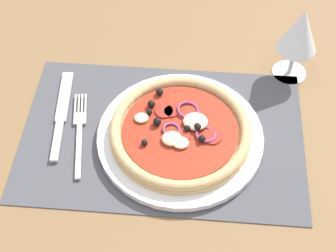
{
  "coord_description": "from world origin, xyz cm",
  "views": [
    {
      "loc": [
        5.15,
        -51.74,
        69.47
      ],
      "look_at": [
        0.91,
        0.0,
        2.62
      ],
      "focal_mm": 54.02,
      "sensor_mm": 36.0,
      "label": 1
    }
  ],
  "objects_px": {
    "pizza": "(180,130)",
    "wine_glass": "(300,33)",
    "knife": "(62,113)",
    "fork": "(80,129)",
    "plate": "(180,137)"
  },
  "relations": [
    {
      "from": "plate",
      "to": "knife",
      "type": "relative_size",
      "value": 1.4
    },
    {
      "from": "plate",
      "to": "pizza",
      "type": "bearing_deg",
      "value": 79.17
    },
    {
      "from": "plate",
      "to": "pizza",
      "type": "distance_m",
      "value": 0.02
    },
    {
      "from": "knife",
      "to": "wine_glass",
      "type": "distance_m",
      "value": 0.44
    },
    {
      "from": "plate",
      "to": "fork",
      "type": "relative_size",
      "value": 1.56
    },
    {
      "from": "plate",
      "to": "pizza",
      "type": "relative_size",
      "value": 1.18
    },
    {
      "from": "pizza",
      "to": "wine_glass",
      "type": "distance_m",
      "value": 0.27
    },
    {
      "from": "pizza",
      "to": "fork",
      "type": "bearing_deg",
      "value": 178.6
    },
    {
      "from": "plate",
      "to": "knife",
      "type": "height_order",
      "value": "plate"
    },
    {
      "from": "plate",
      "to": "pizza",
      "type": "height_order",
      "value": "pizza"
    },
    {
      "from": "pizza",
      "to": "knife",
      "type": "height_order",
      "value": "pizza"
    },
    {
      "from": "pizza",
      "to": "wine_glass",
      "type": "relative_size",
      "value": 1.59
    },
    {
      "from": "knife",
      "to": "wine_glass",
      "type": "relative_size",
      "value": 1.35
    },
    {
      "from": "knife",
      "to": "wine_glass",
      "type": "height_order",
      "value": "wine_glass"
    },
    {
      "from": "fork",
      "to": "wine_glass",
      "type": "xyz_separation_m",
      "value": [
        0.37,
        0.17,
        0.09
      ]
    }
  ]
}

